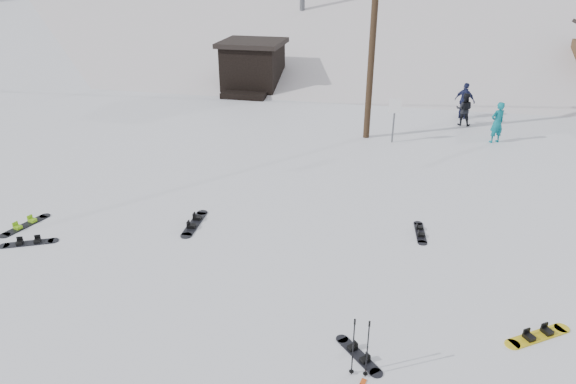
# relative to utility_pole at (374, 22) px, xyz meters

# --- Properties ---
(ground) EXTENTS (200.00, 200.00, 0.00)m
(ground) POSITION_rel_utility_pole_xyz_m (-2.00, -14.00, -4.68)
(ground) COLOR white
(ground) RESTS_ON ground
(ski_slope) EXTENTS (60.00, 85.24, 65.97)m
(ski_slope) POSITION_rel_utility_pole_xyz_m (-2.00, 41.00, -16.68)
(ski_slope) COLOR white
(ski_slope) RESTS_ON ground
(ridge_left) EXTENTS (47.54, 95.03, 58.38)m
(ridge_left) POSITION_rel_utility_pole_xyz_m (-38.00, 34.00, -15.68)
(ridge_left) COLOR white
(ridge_left) RESTS_ON ground
(treeline_left) EXTENTS (20.00, 64.00, 10.00)m
(treeline_left) POSITION_rel_utility_pole_xyz_m (-36.00, 26.00, -4.68)
(treeline_left) COLOR black
(treeline_left) RESTS_ON ground
(treeline_crest) EXTENTS (50.00, 6.00, 10.00)m
(treeline_crest) POSITION_rel_utility_pole_xyz_m (-2.00, 72.00, -4.68)
(treeline_crest) COLOR black
(treeline_crest) RESTS_ON ski_slope
(utility_pole) EXTENTS (2.00, 0.26, 9.00)m
(utility_pole) POSITION_rel_utility_pole_xyz_m (0.00, 0.00, 0.00)
(utility_pole) COLOR #3A2819
(utility_pole) RESTS_ON ground
(trail_sign) EXTENTS (0.50, 0.09, 1.85)m
(trail_sign) POSITION_rel_utility_pole_xyz_m (1.10, -0.42, -3.41)
(trail_sign) COLOR #595B60
(trail_sign) RESTS_ON ground
(lift_hut) EXTENTS (3.40, 4.10, 2.75)m
(lift_hut) POSITION_rel_utility_pole_xyz_m (-7.00, 6.94, -3.32)
(lift_hut) COLOR black
(lift_hut) RESTS_ON ground
(ski_poles) EXTENTS (0.35, 0.09, 1.26)m
(ski_poles) POSITION_rel_utility_pole_xyz_m (1.02, -13.69, -4.03)
(ski_poles) COLOR black
(ski_poles) RESTS_ON ground
(board_scatter_a) EXTENTS (1.39, 0.82, 0.11)m
(board_scatter_a) POSITION_rel_utility_pole_xyz_m (-8.09, -10.89, -4.65)
(board_scatter_a) COLOR black
(board_scatter_a) RESTS_ON ground
(board_scatter_b) EXTENTS (0.40, 1.72, 0.12)m
(board_scatter_b) POSITION_rel_utility_pole_xyz_m (-4.16, -8.88, -4.65)
(board_scatter_b) COLOR black
(board_scatter_b) RESTS_ON ground
(board_scatter_c) EXTENTS (0.65, 1.57, 0.11)m
(board_scatter_c) POSITION_rel_utility_pole_xyz_m (-8.86, -10.04, -4.65)
(board_scatter_c) COLOR black
(board_scatter_c) RESTS_ON ground
(board_scatter_d) EXTENTS (0.99, 1.04, 0.09)m
(board_scatter_d) POSITION_rel_utility_pole_xyz_m (0.98, -13.19, -4.66)
(board_scatter_d) COLOR black
(board_scatter_d) RESTS_ON ground
(board_scatter_e) EXTENTS (1.39, 1.05, 0.11)m
(board_scatter_e) POSITION_rel_utility_pole_xyz_m (4.48, -11.84, -4.65)
(board_scatter_e) COLOR yellow
(board_scatter_e) RESTS_ON ground
(board_scatter_f) EXTENTS (0.37, 1.37, 0.10)m
(board_scatter_f) POSITION_rel_utility_pole_xyz_m (2.18, -7.98, -4.66)
(board_scatter_f) COLOR black
(board_scatter_f) RESTS_ON ground
(skier_teal) EXTENTS (0.74, 0.67, 1.70)m
(skier_teal) POSITION_rel_utility_pole_xyz_m (5.21, 0.52, -3.83)
(skier_teal) COLOR #0C727E
(skier_teal) RESTS_ON ground
(skier_dark) EXTENTS (0.80, 0.66, 1.47)m
(skier_dark) POSITION_rel_utility_pole_xyz_m (4.11, 2.67, -3.94)
(skier_dark) COLOR black
(skier_dark) RESTS_ON ground
(skier_navy) EXTENTS (1.05, 0.86, 1.67)m
(skier_navy) POSITION_rel_utility_pole_xyz_m (4.22, 3.80, -3.84)
(skier_navy) COLOR #1C2046
(skier_navy) RESTS_ON ground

